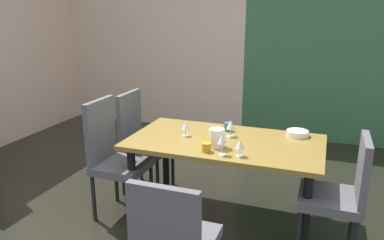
{
  "coord_description": "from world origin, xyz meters",
  "views": [
    {
      "loc": [
        1.36,
        -2.66,
        1.8
      ],
      "look_at": [
        0.23,
        0.42,
        0.85
      ],
      "focal_mm": 35.0,
      "sensor_mm": 36.0,
      "label": 1
    }
  ],
  "objects_px": {
    "chair_left_near": "(113,154)",
    "chair_head_near": "(173,239)",
    "pitcher_west": "(217,138)",
    "wine_glass_south": "(222,139)",
    "cup_east": "(206,147)",
    "serving_bowl_north": "(297,133)",
    "chair_left_far": "(140,137)",
    "wine_glass_rear": "(185,126)",
    "dining_table": "(225,150)",
    "wine_glass_front": "(231,125)",
    "wine_glass_center": "(240,144)",
    "chair_right_near": "(342,191)",
    "cup_corner": "(228,127)"
  },
  "relations": [
    {
      "from": "chair_head_near",
      "to": "pitcher_west",
      "type": "xyz_separation_m",
      "value": [
        -0.04,
        1.03,
        0.28
      ]
    },
    {
      "from": "dining_table",
      "to": "wine_glass_front",
      "type": "relative_size",
      "value": 10.89
    },
    {
      "from": "chair_right_near",
      "to": "chair_left_far",
      "type": "distance_m",
      "value": 1.98
    },
    {
      "from": "dining_table",
      "to": "chair_head_near",
      "type": "xyz_separation_m",
      "value": [
        0.03,
        -1.22,
        -0.12
      ]
    },
    {
      "from": "chair_right_near",
      "to": "dining_table",
      "type": "bearing_deg",
      "value": 74.82
    },
    {
      "from": "chair_left_far",
      "to": "wine_glass_south",
      "type": "relative_size",
      "value": 5.89
    },
    {
      "from": "chair_head_near",
      "to": "serving_bowl_north",
      "type": "xyz_separation_m",
      "value": [
        0.55,
        1.55,
        0.23
      ]
    },
    {
      "from": "chair_head_near",
      "to": "wine_glass_front",
      "type": "distance_m",
      "value": 1.36
    },
    {
      "from": "wine_glass_center",
      "to": "chair_left_near",
      "type": "bearing_deg",
      "value": 176.86
    },
    {
      "from": "wine_glass_center",
      "to": "cup_east",
      "type": "bearing_deg",
      "value": 178.39
    },
    {
      "from": "wine_glass_front",
      "to": "serving_bowl_north",
      "type": "bearing_deg",
      "value": 21.48
    },
    {
      "from": "chair_left_far",
      "to": "pitcher_west",
      "type": "xyz_separation_m",
      "value": [
        0.94,
        -0.45,
        0.25
      ]
    },
    {
      "from": "cup_east",
      "to": "dining_table",
      "type": "bearing_deg",
      "value": 78.15
    },
    {
      "from": "wine_glass_rear",
      "to": "wine_glass_south",
      "type": "relative_size",
      "value": 0.72
    },
    {
      "from": "wine_glass_center",
      "to": "wine_glass_front",
      "type": "bearing_deg",
      "value": 113.21
    },
    {
      "from": "chair_head_near",
      "to": "wine_glass_rear",
      "type": "bearing_deg",
      "value": 107.74
    },
    {
      "from": "wine_glass_center",
      "to": "wine_glass_south",
      "type": "xyz_separation_m",
      "value": [
        -0.13,
        -0.02,
        0.03
      ]
    },
    {
      "from": "dining_table",
      "to": "chair_left_far",
      "type": "height_order",
      "value": "chair_left_far"
    },
    {
      "from": "wine_glass_rear",
      "to": "wine_glass_front",
      "type": "bearing_deg",
      "value": 17.59
    },
    {
      "from": "chair_right_near",
      "to": "cup_corner",
      "type": "relative_size",
      "value": 12.02
    },
    {
      "from": "dining_table",
      "to": "cup_east",
      "type": "relative_size",
      "value": 22.41
    },
    {
      "from": "chair_left_near",
      "to": "wine_glass_rear",
      "type": "height_order",
      "value": "chair_left_near"
    },
    {
      "from": "wine_glass_south",
      "to": "serving_bowl_north",
      "type": "bearing_deg",
      "value": 52.97
    },
    {
      "from": "chair_left_near",
      "to": "pitcher_west",
      "type": "distance_m",
      "value": 0.98
    },
    {
      "from": "wine_glass_south",
      "to": "wine_glass_rear",
      "type": "bearing_deg",
      "value": 142.54
    },
    {
      "from": "wine_glass_rear",
      "to": "serving_bowl_north",
      "type": "distance_m",
      "value": 1.0
    },
    {
      "from": "wine_glass_front",
      "to": "wine_glass_south",
      "type": "distance_m",
      "value": 0.45
    },
    {
      "from": "chair_head_near",
      "to": "cup_east",
      "type": "distance_m",
      "value": 0.94
    },
    {
      "from": "chair_left_far",
      "to": "serving_bowl_north",
      "type": "height_order",
      "value": "chair_left_far"
    },
    {
      "from": "chair_left_near",
      "to": "wine_glass_south",
      "type": "distance_m",
      "value": 1.07
    },
    {
      "from": "wine_glass_south",
      "to": "cup_east",
      "type": "relative_size",
      "value": 2.38
    },
    {
      "from": "wine_glass_front",
      "to": "wine_glass_south",
      "type": "height_order",
      "value": "wine_glass_south"
    },
    {
      "from": "chair_right_near",
      "to": "wine_glass_rear",
      "type": "relative_size",
      "value": 7.68
    },
    {
      "from": "wine_glass_center",
      "to": "wine_glass_south",
      "type": "bearing_deg",
      "value": -172.67
    },
    {
      "from": "chair_head_near",
      "to": "wine_glass_rear",
      "type": "xyz_separation_m",
      "value": [
        -0.39,
        1.21,
        0.29
      ]
    },
    {
      "from": "chair_right_near",
      "to": "wine_glass_center",
      "type": "relative_size",
      "value": 7.01
    },
    {
      "from": "wine_glass_center",
      "to": "cup_corner",
      "type": "distance_m",
      "value": 0.64
    },
    {
      "from": "wine_glass_front",
      "to": "chair_right_near",
      "type": "bearing_deg",
      "value": -21.49
    },
    {
      "from": "wine_glass_center",
      "to": "cup_corner",
      "type": "relative_size",
      "value": 1.72
    },
    {
      "from": "dining_table",
      "to": "chair_head_near",
      "type": "relative_size",
      "value": 1.77
    },
    {
      "from": "wine_glass_south",
      "to": "dining_table",
      "type": "bearing_deg",
      "value": 101.48
    },
    {
      "from": "dining_table",
      "to": "wine_glass_front",
      "type": "bearing_deg",
      "value": 80.43
    },
    {
      "from": "wine_glass_south",
      "to": "cup_east",
      "type": "distance_m",
      "value": 0.17
    },
    {
      "from": "chair_left_near",
      "to": "chair_head_near",
      "type": "bearing_deg",
      "value": 45.89
    },
    {
      "from": "wine_glass_rear",
      "to": "dining_table",
      "type": "bearing_deg",
      "value": 1.71
    },
    {
      "from": "pitcher_west",
      "to": "chair_head_near",
      "type": "bearing_deg",
      "value": -87.55
    },
    {
      "from": "chair_left_far",
      "to": "serving_bowl_north",
      "type": "bearing_deg",
      "value": 92.57
    },
    {
      "from": "pitcher_west",
      "to": "wine_glass_south",
      "type": "bearing_deg",
      "value": -59.86
    },
    {
      "from": "chair_right_near",
      "to": "serving_bowl_north",
      "type": "xyz_separation_m",
      "value": [
        -0.38,
        0.59,
        0.22
      ]
    },
    {
      "from": "chair_right_near",
      "to": "wine_glass_front",
      "type": "bearing_deg",
      "value": 68.51
    }
  ]
}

